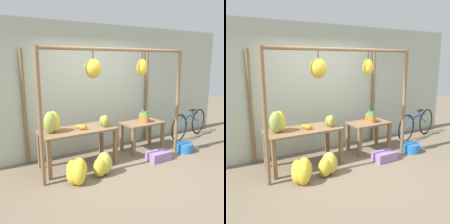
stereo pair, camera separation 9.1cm
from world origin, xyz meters
TOP-DOWN VIEW (x-y plane):
  - ground_plane at (0.00, 0.00)m, footprint 20.00×20.00m
  - shop_wall_back at (0.00, 1.60)m, footprint 8.00×0.08m
  - stall_awning at (-0.09, 0.69)m, footprint 3.05×1.24m
  - display_table_main at (-0.68, 0.87)m, footprint 1.43×0.67m
  - display_table_side at (0.93, 0.93)m, footprint 0.92×0.56m
  - banana_pile_on_table at (-1.15, 0.93)m, footprint 0.37×0.37m
  - orange_pile at (-0.61, 0.84)m, footprint 0.18×0.22m
  - pineapple_cluster at (0.98, 0.93)m, footprint 0.20×0.28m
  - banana_pile_ground_left at (-0.99, 0.24)m, footprint 0.46×0.52m
  - banana_pile_ground_right at (-0.48, 0.26)m, footprint 0.45×0.37m
  - fruit_crate_white at (0.84, 0.26)m, footprint 0.47×0.29m
  - blue_bucket at (1.67, 0.32)m, footprint 0.38×0.38m
  - parked_bicycle at (2.59, 1.02)m, footprint 1.67×0.41m
  - papaya_pile at (-0.14, 0.79)m, footprint 0.22×0.32m

SIDE VIEW (x-z plane):
  - ground_plane at x=0.00m, z-range 0.00..0.00m
  - fruit_crate_white at x=0.84m, z-range 0.00..0.18m
  - blue_bucket at x=1.67m, z-range 0.00..0.20m
  - banana_pile_ground_left at x=-0.99m, z-range -0.03..0.40m
  - banana_pile_ground_right at x=-0.48m, z-range -0.01..0.41m
  - parked_bicycle at x=2.59m, z-range 0.00..0.74m
  - display_table_side at x=0.93m, z-range 0.19..0.84m
  - display_table_main at x=-0.68m, z-range 0.25..0.99m
  - pineapple_cluster at x=0.98m, z-range 0.63..0.92m
  - orange_pile at x=-0.61m, z-range 0.73..0.83m
  - papaya_pile at x=-0.14m, z-range 0.73..0.97m
  - banana_pile_on_table at x=-1.15m, z-range 0.72..1.12m
  - shop_wall_back at x=0.00m, z-range 0.00..2.80m
  - stall_awning at x=-0.09m, z-range 0.45..2.69m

